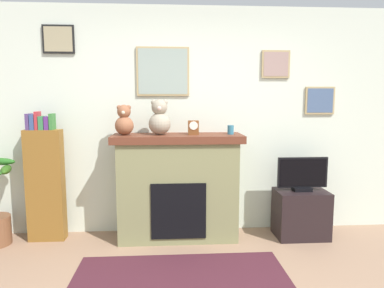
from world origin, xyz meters
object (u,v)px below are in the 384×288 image
teddy_bear_brown (160,119)px  mantel_clock (193,127)px  teddy_bear_tan (124,121)px  fireplace (178,186)px  tv_stand (301,214)px  bookshelf (45,181)px  television (302,175)px  candle_jar (231,130)px

teddy_bear_brown → mantel_clock: bearing=-0.2°
mantel_clock → teddy_bear_tan: size_ratio=0.47×
teddy_bear_tan → teddy_bear_brown: size_ratio=0.85×
fireplace → teddy_bear_tan: teddy_bear_tan is taller
fireplace → tv_stand: fireplace is taller
bookshelf → teddy_bear_tan: 1.10m
tv_stand → television: bearing=-90.0°
teddy_bear_tan → teddy_bear_brown: teddy_bear_brown is taller
fireplace → candle_jar: 0.86m
tv_stand → television: size_ratio=1.01×
bookshelf → teddy_bear_tan: teddy_bear_tan is taller
bookshelf → teddy_bear_brown: bearing=-2.4°
teddy_bear_brown → television: bearing=-1.7°
television → teddy_bear_tan: (-1.97, 0.05, 0.60)m
teddy_bear_brown → teddy_bear_tan: bearing=180.0°
tv_stand → teddy_bear_tan: teddy_bear_tan is taller
bookshelf → candle_jar: 2.11m
bookshelf → candle_jar: size_ratio=14.22×
fireplace → bookshelf: bookshelf is taller
tv_stand → teddy_bear_tan: size_ratio=1.75×
television → teddy_bear_brown: bearing=178.3°
fireplace → candle_jar: bearing=-1.7°
fireplace → teddy_bear_brown: size_ratio=3.69×
bookshelf → mantel_clock: 1.73m
fireplace → bookshelf: 1.46m
fireplace → mantel_clock: size_ratio=9.25×
bookshelf → candle_jar: (2.04, -0.05, 0.56)m
teddy_bear_tan → television: bearing=-1.4°
tv_stand → mantel_clock: (-1.22, 0.05, 0.98)m
mantel_clock → teddy_bear_brown: bearing=179.8°
mantel_clock → fireplace: bearing=173.6°
candle_jar → mantel_clock: 0.41m
fireplace → mantel_clock: 0.68m
bookshelf → candle_jar: bookshelf is taller
fireplace → tv_stand: size_ratio=2.48×
candle_jar → teddy_bear_brown: 0.79m
tv_stand → teddy_bear_brown: teddy_bear_brown is taller
fireplace → bookshelf: size_ratio=0.99×
tv_stand → candle_jar: candle_jar is taller
bookshelf → teddy_bear_brown: (1.26, -0.05, 0.68)m
candle_jar → mantel_clock: mantel_clock is taller
bookshelf → tv_stand: bearing=-2.0°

